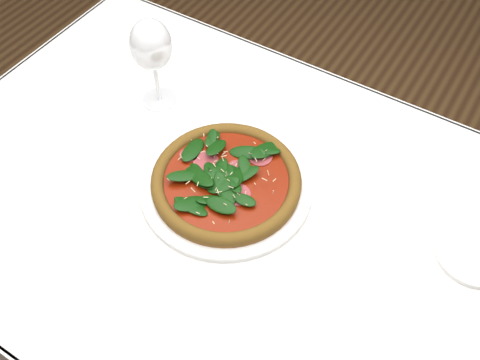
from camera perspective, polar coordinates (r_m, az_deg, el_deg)
The scene contains 6 objects.
ground at distance 1.62m, azimuth -0.39°, elevation -18.00°, with size 6.00×6.00×0.00m, color brown.
dining_table at distance 1.03m, azimuth -0.59°, elevation -5.85°, with size 1.21×0.81×0.75m.
plate at distance 0.96m, azimuth -1.46°, elevation -0.53°, with size 0.31×0.31×0.01m.
pizza at distance 0.95m, azimuth -1.48°, elevation 0.12°, with size 0.30×0.30×0.03m.
wine_glass at distance 1.04m, azimuth -9.45°, elevation 13.84°, with size 0.08×0.08×0.19m.
saucer_far at distance 0.96m, azimuth 23.67°, elevation -7.15°, with size 0.13×0.13×0.01m.
Camera 1 is at (0.29, -0.45, 1.52)m, focal length 40.00 mm.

